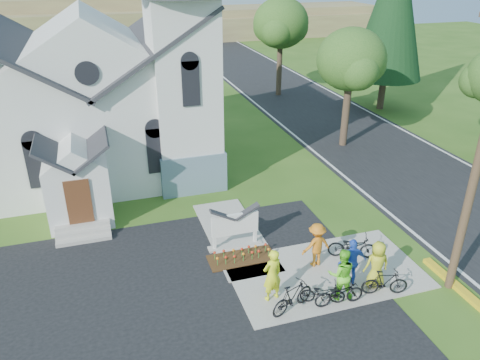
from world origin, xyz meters
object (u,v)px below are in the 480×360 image
object	(u,v)px
church_sign	(235,225)
bike_1	(293,297)
cyclist_0	(272,275)
bike_4	(352,246)
bike_0	(323,293)
cyclist_1	(341,274)
cyclist_4	(377,265)
cyclist_3	(316,245)
cyclist_2	(352,262)
bike_3	(385,282)
bike_2	(339,293)

from	to	relation	value
church_sign	bike_1	world-z (taller)	church_sign
church_sign	bike_1	bearing A→B (deg)	-80.68
cyclist_0	bike_4	world-z (taller)	cyclist_0
bike_0	church_sign	bearing A→B (deg)	43.59
cyclist_1	cyclist_4	distance (m)	1.48
cyclist_3	cyclist_2	bearing A→B (deg)	109.83
cyclist_2	bike_3	world-z (taller)	cyclist_2
cyclist_4	bike_3	bearing A→B (deg)	106.08
church_sign	cyclist_3	distance (m)	3.30
church_sign	bike_2	world-z (taller)	church_sign
church_sign	cyclist_4	distance (m)	5.56
cyclist_1	cyclist_0	bearing A→B (deg)	1.96
cyclist_0	bike_2	xyz separation A→B (m)	(2.03, -0.95, -0.52)
cyclist_1	bike_3	distance (m)	1.64
bike_0	bike_3	bearing A→B (deg)	-76.06
bike_2	bike_0	bearing A→B (deg)	65.49
bike_0	bike_2	bearing A→B (deg)	-97.09
bike_3	bike_4	distance (m)	2.30
cyclist_1	cyclist_2	bearing A→B (deg)	-125.01
cyclist_1	cyclist_3	size ratio (longest dim) A/B	1.08
cyclist_0	bike_1	size ratio (longest dim) A/B	1.11
cyclist_4	bike_4	distance (m)	1.86
cyclist_2	bike_2	bearing A→B (deg)	44.62
cyclist_4	bike_0	bearing A→B (deg)	13.91
church_sign	cyclist_2	world-z (taller)	cyclist_2
cyclist_0	cyclist_4	size ratio (longest dim) A/B	1.08
bike_2	cyclist_3	distance (m)	2.32
bike_2	bike_4	distance (m)	2.92
cyclist_2	bike_3	size ratio (longest dim) A/B	1.14
cyclist_4	bike_2	bearing A→B (deg)	23.67
cyclist_3	bike_3	distance (m)	2.75
cyclist_1	cyclist_3	xyz separation A→B (m)	(0.04, 1.94, -0.07)
cyclist_2	cyclist_3	size ratio (longest dim) A/B	1.04
church_sign	cyclist_0	size ratio (longest dim) A/B	1.13
church_sign	cyclist_0	xyz separation A→B (m)	(0.24, -3.45, -0.01)
cyclist_2	bike_4	world-z (taller)	cyclist_2
cyclist_3	bike_3	world-z (taller)	cyclist_3
church_sign	cyclist_3	world-z (taller)	cyclist_3
cyclist_3	bike_3	bearing A→B (deg)	117.35
bike_2	bike_4	xyz separation A→B (m)	(1.81, 2.30, 0.03)
bike_1	bike_4	world-z (taller)	bike_1
bike_2	cyclist_3	world-z (taller)	cyclist_3
bike_0	cyclist_1	world-z (taller)	cyclist_1
church_sign	bike_1	size ratio (longest dim) A/B	1.25
bike_0	bike_2	world-z (taller)	bike_2
cyclist_0	cyclist_1	distance (m)	2.32
cyclist_3	cyclist_0	bearing A→B (deg)	24.06
cyclist_3	bike_4	size ratio (longest dim) A/B	0.94
bike_1	cyclist_4	size ratio (longest dim) A/B	0.98
cyclist_1	bike_4	distance (m)	2.58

